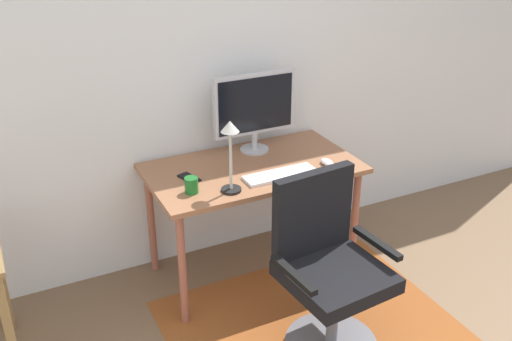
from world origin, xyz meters
TOP-DOWN VIEW (x-y plane):
  - wall_back at (0.00, 2.20)m, footprint 6.00×0.10m
  - area_rug at (-0.03, 1.05)m, footprint 1.54×1.41m
  - desk at (-0.08, 1.78)m, footprint 1.24×0.69m
  - monitor at (0.03, 1.99)m, footprint 0.53×0.18m
  - keyboard at (-0.00, 1.59)m, footprint 0.43×0.13m
  - computer_mouse at (0.32, 1.60)m, footprint 0.06×0.10m
  - coffee_cup at (-0.52, 1.63)m, footprint 0.07×0.07m
  - cell_phone at (-0.48, 1.79)m, footprint 0.10×0.15m
  - desk_lamp at (-0.33, 1.55)m, footprint 0.11×0.11m
  - office_chair at (-0.04, 1.01)m, footprint 0.59×0.52m

SIDE VIEW (x-z plane):
  - area_rug at x=-0.03m, z-range 0.00..0.01m
  - office_chair at x=-0.04m, z-range -0.06..0.90m
  - desk at x=-0.08m, z-range 0.29..1.03m
  - cell_phone at x=-0.48m, z-range 0.74..0.75m
  - keyboard at x=0.00m, z-range 0.74..0.75m
  - computer_mouse at x=0.32m, z-range 0.74..0.77m
  - coffee_cup at x=-0.52m, z-range 0.74..0.82m
  - desk_lamp at x=-0.33m, z-range 0.81..1.21m
  - monitor at x=0.03m, z-range 0.78..1.27m
  - wall_back at x=0.00m, z-range 0.00..2.60m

